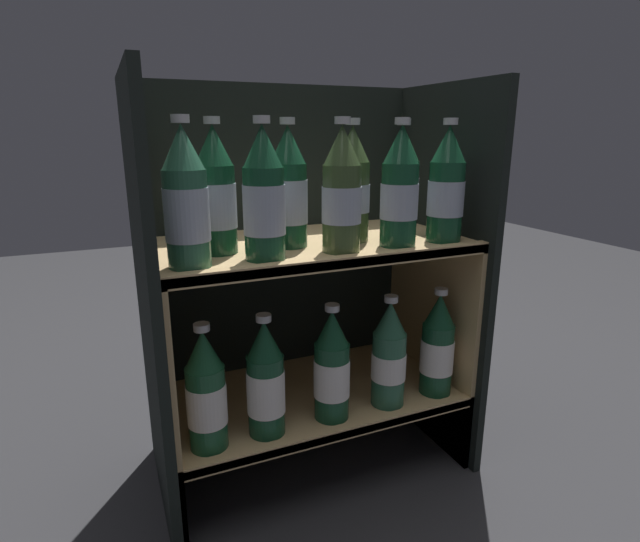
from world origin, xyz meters
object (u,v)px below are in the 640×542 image
(bottle_upper_back_0, at_px, (216,195))
(bottle_upper_back_1, at_px, (288,192))
(bottle_upper_front_4, at_px, (446,189))
(bottle_lower_front_0, at_px, (206,394))
(bottle_lower_front_2, at_px, (332,369))
(bottle_lower_front_3, at_px, (389,357))
(bottle_upper_back_2, at_px, (352,188))
(bottle_lower_front_4, at_px, (437,347))
(bottle_upper_front_2, at_px, (342,194))
(bottle_upper_front_1, at_px, (264,199))
(bottle_upper_back_3, at_px, (401,186))
(bottle_lower_front_1, at_px, (266,382))
(bottle_upper_front_3, at_px, (399,191))
(bottle_upper_front_0, at_px, (186,203))

(bottle_upper_back_0, height_order, bottle_upper_back_1, same)
(bottle_upper_front_4, distance_m, bottle_lower_front_0, 0.66)
(bottle_lower_front_2, distance_m, bottle_lower_front_3, 0.14)
(bottle_upper_back_2, bearing_deg, bottle_lower_front_4, -24.41)
(bottle_upper_front_2, distance_m, bottle_lower_front_0, 0.48)
(bottle_upper_back_0, height_order, bottle_lower_front_3, bottle_upper_back_0)
(bottle_lower_front_4, bearing_deg, bottle_lower_front_3, -180.00)
(bottle_upper_front_1, relative_size, bottle_lower_front_2, 1.00)
(bottle_upper_front_2, bearing_deg, bottle_lower_front_0, -180.00)
(bottle_upper_front_4, bearing_deg, bottle_lower_front_2, 180.00)
(bottle_upper_back_3, relative_size, bottle_lower_front_1, 1.00)
(bottle_upper_back_3, xyz_separation_m, bottle_lower_front_1, (-0.36, -0.09, -0.38))
(bottle_upper_front_4, bearing_deg, bottle_lower_front_1, 180.00)
(bottle_upper_front_3, xyz_separation_m, bottle_lower_front_4, (0.13, 0.00, -0.38))
(bottle_lower_front_3, bearing_deg, bottle_upper_back_1, 157.00)
(bottle_lower_front_1, xyz_separation_m, bottle_lower_front_3, (0.29, -0.00, 0.00))
(bottle_upper_front_4, xyz_separation_m, bottle_upper_back_2, (-0.19, 0.09, 0.00))
(bottle_upper_back_1, distance_m, bottle_lower_front_3, 0.44)
(bottle_upper_front_4, xyz_separation_m, bottle_lower_front_2, (-0.27, 0.00, -0.38))
(bottle_upper_front_2, xyz_separation_m, bottle_lower_front_1, (-0.17, 0.00, -0.38))
(bottle_upper_back_3, distance_m, bottle_lower_front_0, 0.62)
(bottle_upper_front_3, xyz_separation_m, bottle_upper_back_3, (0.06, 0.09, -0.00))
(bottle_upper_front_1, height_order, bottle_upper_back_1, same)
(bottle_upper_front_2, bearing_deg, bottle_lower_front_4, 0.00)
(bottle_upper_front_4, height_order, bottle_upper_back_3, same)
(bottle_upper_front_4, bearing_deg, bottle_upper_front_0, 180.00)
(bottle_upper_front_3, bearing_deg, bottle_upper_front_0, 180.00)
(bottle_upper_back_0, relative_size, bottle_lower_front_3, 1.00)
(bottle_upper_front_2, xyz_separation_m, bottle_lower_front_4, (0.26, 0.00, -0.38))
(bottle_upper_front_0, xyz_separation_m, bottle_upper_back_0, (0.07, 0.09, 0.00))
(bottle_lower_front_1, height_order, bottle_lower_front_3, same)
(bottle_upper_back_2, relative_size, bottle_lower_front_3, 1.00)
(bottle_upper_front_1, distance_m, bottle_upper_back_2, 0.24)
(bottle_upper_front_0, height_order, bottle_upper_back_2, same)
(bottle_upper_back_3, height_order, bottle_lower_front_3, bottle_upper_back_3)
(bottle_upper_front_0, distance_m, bottle_lower_front_4, 0.68)
(bottle_upper_front_0, bearing_deg, bottle_upper_front_3, 0.00)
(bottle_upper_back_2, distance_m, bottle_lower_front_3, 0.39)
(bottle_upper_back_3, xyz_separation_m, bottle_lower_front_2, (-0.21, -0.09, -0.38))
(bottle_upper_front_3, bearing_deg, bottle_upper_back_3, 55.59)
(bottle_upper_front_1, relative_size, bottle_upper_back_0, 1.00)
(bottle_upper_front_2, distance_m, bottle_lower_front_1, 0.42)
(bottle_lower_front_1, bearing_deg, bottle_lower_front_3, -0.00)
(bottle_upper_back_1, xyz_separation_m, bottle_lower_front_4, (0.34, -0.09, -0.38))
(bottle_upper_front_1, bearing_deg, bottle_upper_front_2, 0.00)
(bottle_upper_front_0, bearing_deg, bottle_upper_back_1, 21.37)
(bottle_upper_front_3, distance_m, bottle_upper_back_0, 0.38)
(bottle_upper_back_2, height_order, bottle_lower_front_2, bottle_upper_back_2)
(bottle_lower_front_3, bearing_deg, bottle_lower_front_0, 180.00)
(bottle_upper_back_2, distance_m, bottle_lower_front_1, 0.46)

